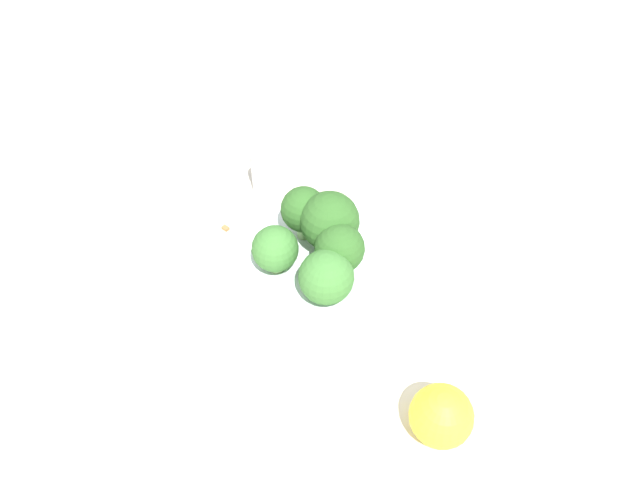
% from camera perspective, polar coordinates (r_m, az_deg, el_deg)
% --- Properties ---
extents(ground_plane, '(3.00, 3.00, 0.00)m').
position_cam_1_polar(ground_plane, '(0.66, -0.00, -4.95)').
color(ground_plane, beige).
extents(bowl, '(0.20, 0.20, 0.05)m').
position_cam_1_polar(bowl, '(0.64, -0.00, -3.61)').
color(bowl, silver).
rests_on(bowl, ground_plane).
extents(broccoli_floret_0, '(0.05, 0.05, 0.06)m').
position_cam_1_polar(broccoli_floret_0, '(0.59, 1.81, -0.86)').
color(broccoli_floret_0, '#7A9E5B').
rests_on(broccoli_floret_0, bowl).
extents(broccoli_floret_1, '(0.06, 0.06, 0.07)m').
position_cam_1_polar(broccoli_floret_1, '(0.61, 0.88, 1.68)').
color(broccoli_floret_1, '#8EB770').
rests_on(broccoli_floret_1, bowl).
extents(broccoli_floret_2, '(0.05, 0.05, 0.05)m').
position_cam_1_polar(broccoli_floret_2, '(0.59, -4.11, -0.95)').
color(broccoli_floret_2, '#7A9E5B').
rests_on(broccoli_floret_2, bowl).
extents(broccoli_floret_3, '(0.05, 0.05, 0.06)m').
position_cam_1_polar(broccoli_floret_3, '(0.62, -1.49, 2.73)').
color(broccoli_floret_3, '#84AD66').
rests_on(broccoli_floret_3, bowl).
extents(broccoli_floret_4, '(0.05, 0.05, 0.05)m').
position_cam_1_polar(broccoli_floret_4, '(0.57, 0.31, -3.47)').
color(broccoli_floret_4, '#8EB770').
rests_on(broccoli_floret_4, bowl).
extents(pepper_shaker, '(0.03, 0.03, 0.06)m').
position_cam_1_polar(pepper_shaker, '(0.75, -5.07, 6.14)').
color(pepper_shaker, silver).
rests_on(pepper_shaker, ground_plane).
extents(lemon_wedge, '(0.06, 0.06, 0.06)m').
position_cam_1_polar(lemon_wedge, '(0.56, 11.02, -15.51)').
color(lemon_wedge, yellow).
rests_on(lemon_wedge, ground_plane).
extents(almond_crumb_0, '(0.01, 0.01, 0.01)m').
position_cam_1_polar(almond_crumb_0, '(0.71, -6.51, 0.63)').
color(almond_crumb_0, tan).
rests_on(almond_crumb_0, ground_plane).
extents(almond_crumb_1, '(0.01, 0.01, 0.01)m').
position_cam_1_polar(almond_crumb_1, '(0.72, -8.65, 1.18)').
color(almond_crumb_1, olive).
rests_on(almond_crumb_1, ground_plane).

